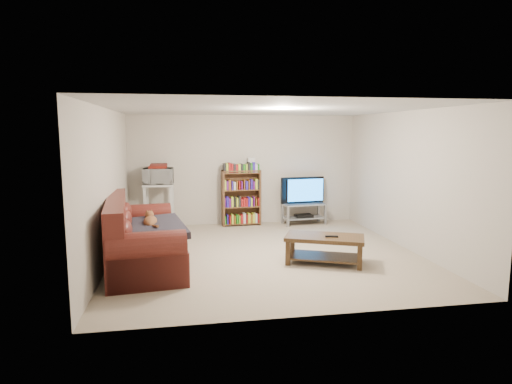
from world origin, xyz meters
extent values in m
plane|color=tan|center=(0.00, 0.00, 0.00)|extent=(5.00, 5.00, 0.00)
plane|color=white|center=(0.00, 0.00, 2.40)|extent=(5.00, 5.00, 0.00)
plane|color=beige|center=(0.00, 2.50, 1.20)|extent=(5.00, 0.00, 5.00)
plane|color=beige|center=(0.00, -2.50, 1.20)|extent=(5.00, 0.00, 5.00)
plane|color=beige|center=(-2.50, 0.00, 1.20)|extent=(0.00, 5.00, 5.00)
plane|color=beige|center=(2.50, 0.00, 1.20)|extent=(0.00, 5.00, 5.00)
cube|color=#591D16|center=(-1.96, -0.24, 0.23)|extent=(1.33, 2.56, 0.47)
cube|color=#591D16|center=(-2.35, -0.29, 0.53)|extent=(0.54, 2.46, 1.02)
cube|color=#591D16|center=(-1.83, -1.34, 0.29)|extent=(1.03, 0.35, 0.59)
cube|color=#591D16|center=(-2.09, 0.86, 0.29)|extent=(1.03, 0.35, 0.59)
cube|color=#27242D|center=(-1.84, -0.40, 0.60)|extent=(1.17, 1.39, 0.20)
cube|color=#3C2815|center=(0.81, -0.65, 0.40)|extent=(1.33, 1.02, 0.06)
cube|color=#3C2815|center=(0.81, -0.65, 0.10)|extent=(1.20, 0.92, 0.03)
cube|color=#3C2815|center=(0.22, -0.66, 0.19)|extent=(0.09, 0.09, 0.37)
cube|color=#3C2815|center=(1.21, -1.08, 0.19)|extent=(0.09, 0.09, 0.37)
cube|color=#3C2815|center=(0.40, -0.22, 0.19)|extent=(0.09, 0.09, 0.37)
cube|color=#3C2815|center=(1.39, -0.64, 0.19)|extent=(0.09, 0.09, 0.37)
cube|color=black|center=(0.88, -0.74, 0.45)|extent=(0.20, 0.10, 0.02)
cube|color=#999EA3|center=(1.28, 2.16, 0.45)|extent=(0.97, 0.51, 0.03)
cube|color=#999EA3|center=(1.28, 2.16, 0.15)|extent=(0.92, 0.49, 0.02)
cube|color=gray|center=(0.86, 1.94, 0.23)|extent=(0.05, 0.05, 0.47)
cube|color=gray|center=(1.73, 2.03, 0.23)|extent=(0.05, 0.05, 0.47)
cube|color=gray|center=(0.83, 2.30, 0.23)|extent=(0.05, 0.05, 0.47)
cube|color=gray|center=(1.70, 2.39, 0.23)|extent=(0.05, 0.05, 0.47)
imported|color=black|center=(1.28, 2.16, 0.76)|extent=(1.01, 0.23, 0.58)
cube|color=black|center=(1.28, 2.16, 0.19)|extent=(0.40, 0.30, 0.06)
cube|color=brown|center=(-0.50, 2.28, 0.61)|extent=(0.06, 0.26, 1.22)
cube|color=brown|center=(0.30, 2.32, 0.61)|extent=(0.06, 0.26, 1.22)
cube|color=brown|center=(-0.10, 2.30, 1.20)|extent=(0.86, 0.31, 0.03)
cube|color=maroon|center=(-0.29, 2.29, 1.25)|extent=(0.25, 0.20, 0.07)
cube|color=silver|center=(-1.85, 2.12, 0.95)|extent=(0.63, 0.48, 0.04)
cube|color=silver|center=(-1.85, 2.12, 0.30)|extent=(0.57, 0.43, 0.03)
cube|color=silver|center=(-2.12, 1.96, 0.46)|extent=(0.05, 0.05, 0.93)
cube|color=silver|center=(-1.60, 1.93, 0.46)|extent=(0.05, 0.05, 0.93)
cube|color=silver|center=(-2.10, 2.32, 0.46)|extent=(0.05, 0.05, 0.93)
cube|color=silver|center=(-1.58, 2.29, 0.46)|extent=(0.05, 0.05, 0.93)
imported|color=silver|center=(-1.85, 2.12, 1.13)|extent=(0.62, 0.44, 0.33)
cube|color=maroon|center=(-1.85, 2.12, 1.32)|extent=(0.37, 0.33, 0.05)
camera|label=1|loc=(-1.35, -6.86, 2.03)|focal=30.00mm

